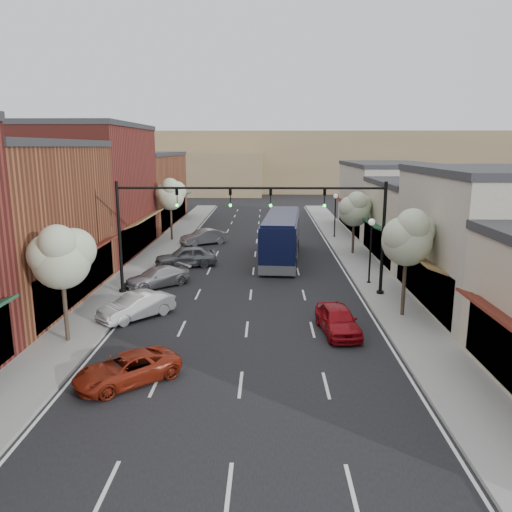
# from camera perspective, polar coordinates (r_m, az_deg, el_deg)

# --- Properties ---
(ground) EXTENTS (160.00, 160.00, 0.00)m
(ground) POSITION_cam_1_polar(r_m,az_deg,el_deg) (23.54, -1.25, -10.08)
(ground) COLOR black
(ground) RESTS_ON ground
(sidewalk_left) EXTENTS (2.80, 73.00, 0.15)m
(sidewalk_left) POSITION_cam_1_polar(r_m,az_deg,el_deg) (42.27, -11.59, -0.07)
(sidewalk_left) COLOR gray
(sidewalk_left) RESTS_ON ground
(sidewalk_right) EXTENTS (2.80, 73.00, 0.15)m
(sidewalk_right) POSITION_cam_1_polar(r_m,az_deg,el_deg) (41.87, 11.44, -0.18)
(sidewalk_right) COLOR gray
(sidewalk_right) RESTS_ON ground
(curb_left) EXTENTS (0.25, 73.00, 0.17)m
(curb_left) POSITION_cam_1_polar(r_m,az_deg,el_deg) (41.98, -9.73, -0.08)
(curb_left) COLOR gray
(curb_left) RESTS_ON ground
(curb_right) EXTENTS (0.25, 73.00, 0.17)m
(curb_right) POSITION_cam_1_polar(r_m,az_deg,el_deg) (41.65, 9.54, -0.17)
(curb_right) COLOR gray
(curb_right) RESTS_ON ground
(bldg_left_midnear) EXTENTS (10.14, 14.10, 9.40)m
(bldg_left_midnear) POSITION_cam_1_polar(r_m,az_deg,el_deg) (31.94, -27.25, 3.19)
(bldg_left_midnear) COLOR brown
(bldg_left_midnear) RESTS_ON ground
(bldg_left_midfar) EXTENTS (10.14, 14.10, 10.90)m
(bldg_left_midfar) POSITION_cam_1_polar(r_m,az_deg,el_deg) (44.57, -18.86, 7.09)
(bldg_left_midfar) COLOR maroon
(bldg_left_midfar) RESTS_ON ground
(bldg_left_far) EXTENTS (10.14, 18.10, 8.40)m
(bldg_left_far) POSITION_cam_1_polar(r_m,az_deg,el_deg) (59.90, -13.55, 7.40)
(bldg_left_far) COLOR brown
(bldg_left_far) RESTS_ON ground
(bldg_right_midnear) EXTENTS (9.14, 12.10, 7.90)m
(bldg_right_midnear) POSITION_cam_1_polar(r_m,az_deg,el_deg) (30.94, 25.56, 1.69)
(bldg_right_midnear) COLOR #B3A999
(bldg_right_midnear) RESTS_ON ground
(bldg_right_midfar) EXTENTS (9.14, 12.10, 6.40)m
(bldg_right_midfar) POSITION_cam_1_polar(r_m,az_deg,el_deg) (42.12, 18.86, 3.75)
(bldg_right_midfar) COLOR #B8AC92
(bldg_right_midfar) RESTS_ON ground
(bldg_right_far) EXTENTS (9.14, 16.10, 7.40)m
(bldg_right_far) POSITION_cam_1_polar(r_m,az_deg,el_deg) (55.48, 14.62, 6.45)
(bldg_right_far) COLOR #B3A999
(bldg_right_far) RESTS_ON ground
(hill_far) EXTENTS (120.00, 30.00, 12.00)m
(hill_far) POSITION_cam_1_polar(r_m,az_deg,el_deg) (111.78, 0.78, 10.83)
(hill_far) COLOR #7A6647
(hill_far) RESTS_ON ground
(hill_near) EXTENTS (50.00, 20.00, 8.00)m
(hill_near) POSITION_cam_1_polar(r_m,az_deg,el_deg) (103.19, -13.49, 9.25)
(hill_near) COLOR #7A6647
(hill_near) RESTS_ON ground
(signal_mast_right) EXTENTS (8.22, 0.46, 7.00)m
(signal_mast_right) POSITION_cam_1_polar(r_m,az_deg,el_deg) (30.41, 10.04, 3.92)
(signal_mast_right) COLOR black
(signal_mast_right) RESTS_ON ground
(signal_mast_left) EXTENTS (8.22, 0.46, 7.00)m
(signal_mast_left) POSITION_cam_1_polar(r_m,az_deg,el_deg) (30.77, -11.17, 3.97)
(signal_mast_left) COLOR black
(signal_mast_left) RESTS_ON ground
(tree_right_near) EXTENTS (2.85, 2.65, 5.95)m
(tree_right_near) POSITION_cam_1_polar(r_m,az_deg,el_deg) (27.10, 17.02, 2.18)
(tree_right_near) COLOR #47382B
(tree_right_near) RESTS_ON ground
(tree_right_far) EXTENTS (2.85, 2.65, 5.43)m
(tree_right_far) POSITION_cam_1_polar(r_m,az_deg,el_deg) (42.62, 11.26, 5.39)
(tree_right_far) COLOR #47382B
(tree_right_far) RESTS_ON ground
(tree_left_near) EXTENTS (2.85, 2.65, 5.69)m
(tree_left_near) POSITION_cam_1_polar(r_m,az_deg,el_deg) (24.05, -21.36, 0.07)
(tree_left_near) COLOR #47382B
(tree_left_near) RESTS_ON ground
(tree_left_far) EXTENTS (2.85, 2.65, 6.13)m
(tree_left_far) POSITION_cam_1_polar(r_m,az_deg,el_deg) (48.77, -9.73, 7.03)
(tree_left_far) COLOR #47382B
(tree_left_far) RESTS_ON ground
(lamp_post_near) EXTENTS (0.44, 0.44, 4.44)m
(lamp_post_near) POSITION_cam_1_polar(r_m,az_deg,el_deg) (33.49, 12.99, 1.75)
(lamp_post_near) COLOR black
(lamp_post_near) RESTS_ON ground
(lamp_post_far) EXTENTS (0.44, 0.44, 4.44)m
(lamp_post_far) POSITION_cam_1_polar(r_m,az_deg,el_deg) (50.56, 9.05, 5.41)
(lamp_post_far) COLOR black
(lamp_post_far) RESTS_ON ground
(coach_bus) EXTENTS (3.59, 12.24, 3.69)m
(coach_bus) POSITION_cam_1_polar(r_m,az_deg,el_deg) (40.32, 2.93, 2.25)
(coach_bus) COLOR #0D1134
(coach_bus) RESTS_ON ground
(red_hatchback) EXTENTS (2.14, 4.27, 1.40)m
(red_hatchback) POSITION_cam_1_polar(r_m,az_deg,el_deg) (24.99, 9.33, -7.18)
(red_hatchback) COLOR maroon
(red_hatchback) RESTS_ON ground
(parked_car_a) EXTENTS (4.38, 4.13, 1.15)m
(parked_car_a) POSITION_cam_1_polar(r_m,az_deg,el_deg) (20.43, -14.54, -12.38)
(parked_car_a) COLOR maroon
(parked_car_a) RESTS_ON ground
(parked_car_b) EXTENTS (3.89, 4.02, 1.37)m
(parked_car_b) POSITION_cam_1_polar(r_m,az_deg,el_deg) (27.47, -13.49, -5.59)
(parked_car_b) COLOR silver
(parked_car_b) RESTS_ON ground
(parked_car_c) EXTENTS (4.54, 4.27, 1.29)m
(parked_car_c) POSITION_cam_1_polar(r_m,az_deg,el_deg) (33.33, -11.24, -2.38)
(parked_car_c) COLOR #9E9DA3
(parked_car_c) RESTS_ON ground
(parked_car_d) EXTENTS (4.99, 3.15, 1.58)m
(parked_car_d) POSITION_cam_1_polar(r_m,az_deg,el_deg) (38.48, -8.03, -0.06)
(parked_car_d) COLOR slate
(parked_car_d) RESTS_ON ground
(parked_car_e) EXTENTS (4.48, 3.63, 1.43)m
(parked_car_e) POSITION_cam_1_polar(r_m,az_deg,el_deg) (47.16, -5.99, 2.19)
(parked_car_e) COLOR #999A9E
(parked_car_e) RESTS_ON ground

